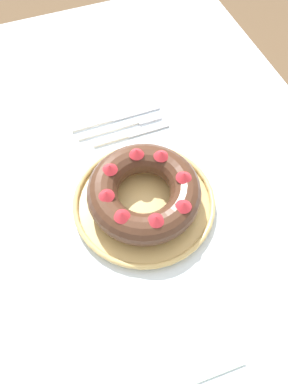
% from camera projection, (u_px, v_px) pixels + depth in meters
% --- Properties ---
extents(ground_plane, '(8.00, 8.00, 0.00)m').
position_uv_depth(ground_plane, '(145.00, 292.00, 1.48)').
color(ground_plane, brown).
extents(dining_table, '(1.49, 0.98, 0.75)m').
position_uv_depth(dining_table, '(146.00, 214.00, 0.92)').
color(dining_table, silver).
rests_on(dining_table, ground_plane).
extents(serving_dish, '(0.31, 0.31, 0.02)m').
position_uv_depth(serving_dish, '(144.00, 202.00, 0.82)').
color(serving_dish, tan).
rests_on(serving_dish, dining_table).
extents(bundt_cake, '(0.24, 0.24, 0.08)m').
position_uv_depth(bundt_cake, '(144.00, 192.00, 0.78)').
color(bundt_cake, '#4C2D1E').
rests_on(bundt_cake, serving_dish).
extents(fork, '(0.02, 0.22, 0.01)m').
position_uv_depth(fork, '(126.00, 125.00, 0.95)').
color(fork, white).
rests_on(fork, dining_table).
extents(serving_knife, '(0.02, 0.24, 0.01)m').
position_uv_depth(serving_knife, '(110.00, 119.00, 0.96)').
color(serving_knife, white).
rests_on(serving_knife, dining_table).
extents(cake_knife, '(0.02, 0.20, 0.01)m').
position_uv_depth(cake_knife, '(126.00, 135.00, 0.93)').
color(cake_knife, white).
rests_on(cake_knife, dining_table).
extents(napkin, '(0.17, 0.12, 0.00)m').
position_uv_depth(napkin, '(197.00, 329.00, 0.69)').
color(napkin, '#B2D1B7').
rests_on(napkin, dining_table).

